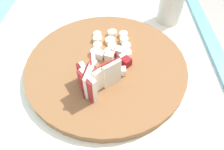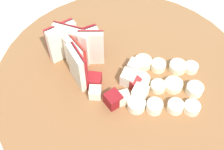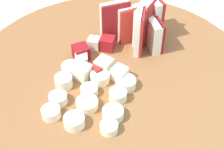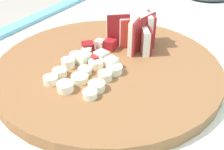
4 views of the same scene
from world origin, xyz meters
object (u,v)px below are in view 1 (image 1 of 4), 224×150
at_px(banana_slice_rows, 111,44).
at_px(apple_dice_pile, 116,60).
at_px(small_jar, 170,7).
at_px(cutting_board, 106,65).
at_px(apple_wedge_fan, 93,78).

bearing_deg(banana_slice_rows, apple_dice_pile, -168.94).
bearing_deg(banana_slice_rows, small_jar, -49.26).
xyz_separation_m(cutting_board, small_jar, (0.22, -0.20, 0.04)).
relative_size(apple_wedge_fan, banana_slice_rows, 0.91).
xyz_separation_m(apple_wedge_fan, banana_slice_rows, (0.14, -0.04, -0.02)).
bearing_deg(apple_wedge_fan, small_jar, -35.99).
bearing_deg(apple_wedge_fan, cutting_board, -16.52).
bearing_deg(apple_wedge_fan, banana_slice_rows, -13.72).
xyz_separation_m(apple_wedge_fan, apple_dice_pile, (0.08, -0.05, -0.02)).
height_order(cutting_board, apple_dice_pile, apple_dice_pile).
bearing_deg(banana_slice_rows, cutting_board, 169.90).
bearing_deg(cutting_board, banana_slice_rows, -10.10).
distance_m(cutting_board, small_jar, 0.30).
relative_size(cutting_board, small_jar, 4.36).
bearing_deg(small_jar, apple_wedge_fan, 144.01).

